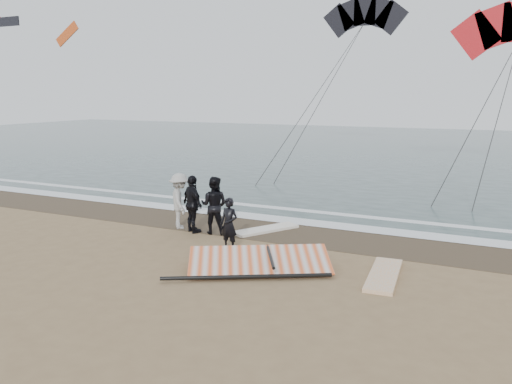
% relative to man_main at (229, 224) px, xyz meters
% --- Properties ---
extents(ground, '(120.00, 120.00, 0.00)m').
position_rel_man_main_xyz_m(ground, '(0.78, -1.88, -0.80)').
color(ground, '#8C704C').
rests_on(ground, ground).
extents(sea, '(120.00, 54.00, 0.02)m').
position_rel_man_main_xyz_m(sea, '(0.78, 31.12, -0.78)').
color(sea, '#233838').
rests_on(sea, ground).
extents(wet_sand, '(120.00, 2.80, 0.01)m').
position_rel_man_main_xyz_m(wet_sand, '(0.78, 2.62, -0.79)').
color(wet_sand, '#4C3D2B').
rests_on(wet_sand, ground).
extents(foam_near, '(120.00, 0.90, 0.01)m').
position_rel_man_main_xyz_m(foam_near, '(0.78, 4.02, -0.77)').
color(foam_near, white).
rests_on(foam_near, sea).
extents(foam_far, '(120.00, 0.45, 0.01)m').
position_rel_man_main_xyz_m(foam_far, '(0.78, 5.72, -0.77)').
color(foam_far, white).
rests_on(foam_far, sea).
extents(man_main, '(0.62, 0.45, 1.59)m').
position_rel_man_main_xyz_m(man_main, '(0.00, 0.00, 0.00)').
color(man_main, black).
rests_on(man_main, ground).
extents(board_white, '(0.85, 2.52, 0.10)m').
position_rel_man_main_xyz_m(board_white, '(4.59, -0.28, -0.75)').
color(board_white, silver).
rests_on(board_white, ground).
extents(board_cream, '(1.78, 2.32, 0.10)m').
position_rel_man_main_xyz_m(board_cream, '(0.13, 2.42, -0.75)').
color(board_cream, white).
rests_on(board_cream, ground).
extents(trio_cluster, '(2.59, 1.50, 1.94)m').
position_rel_man_main_xyz_m(trio_cluster, '(-2.08, 1.42, 0.17)').
color(trio_cluster, black).
rests_on(trio_cluster, ground).
extents(sail_rig, '(3.92, 3.34, 0.49)m').
position_rel_man_main_xyz_m(sail_rig, '(1.48, -1.08, -0.60)').
color(sail_rig, black).
rests_on(sail_rig, ground).
extents(kite_dark, '(7.05, 8.42, 19.31)m').
position_rel_man_main_xyz_m(kite_dark, '(-2.36, 26.32, 9.23)').
color(kite_dark, black).
rests_on(kite_dark, ground).
extents(distant_kites, '(24.78, 6.12, 6.07)m').
position_rel_man_main_xyz_m(distant_kites, '(-34.27, 27.12, 11.58)').
color(distant_kites, black).
rests_on(distant_kites, ground).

